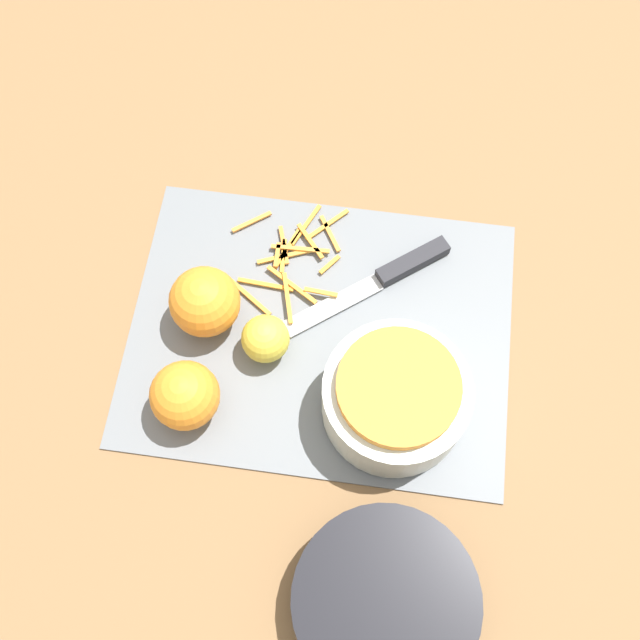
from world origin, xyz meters
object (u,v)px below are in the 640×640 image
bowl_speckled (395,397)px  orange_right (205,299)px  orange_left (185,395)px  bowl_dark (385,602)px  knife (396,271)px  lemon (265,339)px

bowl_speckled → orange_right: (0.22, -0.09, 0.00)m
bowl_speckled → orange_left: bearing=7.1°
bowl_dark → orange_right: 0.37m
bowl_speckled → knife: size_ratio=0.84×
bowl_dark → bowl_speckled: bearing=-86.8°
knife → orange_right: orange_right is taller
orange_left → orange_right: orange_right is taller
bowl_speckled → orange_right: 0.24m
orange_right → lemon: bearing=155.6°
orange_right → bowl_dark: bearing=129.1°
knife → orange_right: 0.23m
lemon → orange_right: bearing=-24.4°
bowl_speckled → orange_right: bowl_speckled is taller
orange_left → lemon: orange_left is taller
orange_left → bowl_speckled: bearing=-172.9°
orange_right → lemon: 0.08m
bowl_dark → lemon: bearing=-57.8°
bowl_dark → orange_left: orange_left is taller
knife → orange_left: (0.21, 0.19, 0.03)m
orange_left → orange_right: (-0.00, -0.11, 0.00)m
bowl_dark → knife: (0.02, -0.37, -0.01)m
knife → orange_right: bearing=-16.3°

